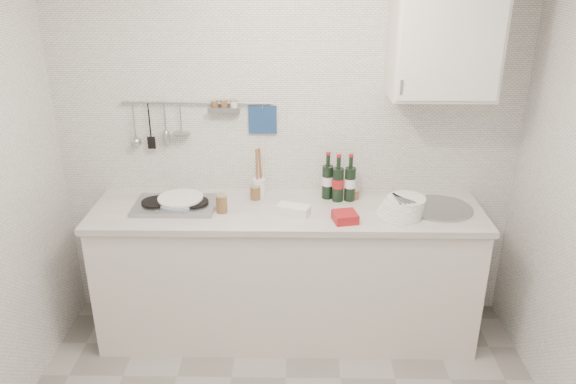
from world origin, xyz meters
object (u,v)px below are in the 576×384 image
(plate_stack_sink, at_px, (403,207))
(utensil_crock, at_px, (259,185))
(wall_cabinet, at_px, (445,36))
(plate_stack_hob, at_px, (179,202))
(wine_bottles, at_px, (339,177))

(plate_stack_sink, xyz_separation_m, utensil_crock, (-0.89, 0.26, 0.03))
(plate_stack_sink, height_order, utensil_crock, utensil_crock)
(wall_cabinet, height_order, plate_stack_sink, wall_cabinet)
(plate_stack_hob, bearing_deg, wall_cabinet, 3.38)
(plate_stack_sink, bearing_deg, wall_cabinet, 45.84)
(wall_cabinet, bearing_deg, plate_stack_sink, -134.16)
(utensil_crock, bearing_deg, wine_bottles, -4.08)
(plate_stack_hob, xyz_separation_m, plate_stack_sink, (1.38, -0.11, 0.02))
(wall_cabinet, distance_m, plate_stack_sink, 1.02)
(wine_bottles, height_order, utensil_crock, utensil_crock)
(wall_cabinet, relative_size, utensil_crock, 2.06)
(wall_cabinet, relative_size, plate_stack_hob, 2.24)
(plate_stack_hob, distance_m, wine_bottles, 1.02)
(wall_cabinet, bearing_deg, plate_stack_hob, -176.62)
(wall_cabinet, bearing_deg, wine_bottles, 177.85)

